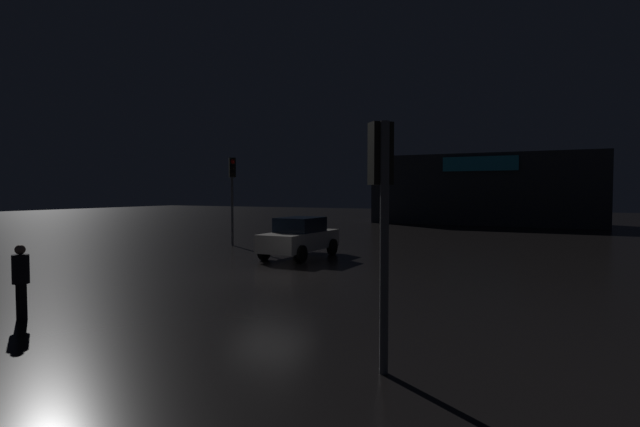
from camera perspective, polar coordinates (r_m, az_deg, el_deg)
ground_plane at (r=16.40m, az=-5.76°, el=-7.08°), size 120.00×120.00×0.00m
store_building at (r=44.18m, az=18.41°, el=2.63°), size 18.15×6.38×5.77m
traffic_signal_opposite at (r=7.55m, az=7.05°, el=2.60°), size 0.42×0.42×3.78m
traffic_signal_cross_left at (r=25.31m, az=-10.01°, el=3.76°), size 0.42×0.42×4.42m
car_near at (r=20.71m, az=-2.33°, el=-2.71°), size 1.94×4.23×1.66m
pedestrian at (r=12.43m, az=-31.06°, el=-6.19°), size 0.37×0.37×1.61m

